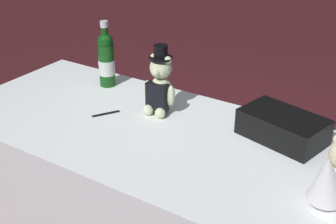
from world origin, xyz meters
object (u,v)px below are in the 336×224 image
(signing_pen, at_px, (104,114))
(gift_case_black, at_px, (283,127))
(teddy_bear_bride, at_px, (336,180))
(teddy_bear_groom, at_px, (160,86))
(champagne_bottle, at_px, (106,59))

(signing_pen, relative_size, gift_case_black, 0.32)
(teddy_bear_bride, bearing_deg, signing_pen, -6.30)
(teddy_bear_groom, relative_size, champagne_bottle, 0.94)
(gift_case_black, bearing_deg, teddy_bear_groom, 6.75)
(signing_pen, xyz_separation_m, gift_case_black, (-0.71, -0.22, 0.05))
(teddy_bear_groom, height_order, gift_case_black, teddy_bear_groom)
(teddy_bear_groom, distance_m, teddy_bear_bride, 0.84)
(champagne_bottle, bearing_deg, teddy_bear_groom, 164.42)
(champagne_bottle, bearing_deg, teddy_bear_bride, 162.53)
(teddy_bear_groom, bearing_deg, signing_pen, 39.90)
(teddy_bear_bride, xyz_separation_m, gift_case_black, (0.27, -0.32, -0.06))
(teddy_bear_bride, height_order, signing_pen, teddy_bear_bride)
(teddy_bear_groom, bearing_deg, teddy_bear_bride, 161.65)
(gift_case_black, bearing_deg, signing_pen, 17.04)
(signing_pen, bearing_deg, champagne_bottle, -53.69)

